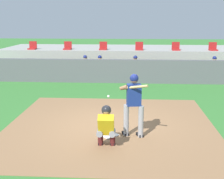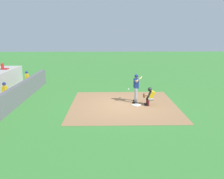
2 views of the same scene
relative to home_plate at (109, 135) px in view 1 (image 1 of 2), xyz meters
name	(u,v)px [view 1 (image 1 of 2)]	position (x,y,z in m)	size (l,w,h in m)	color
ground_plane	(111,126)	(0.00, 0.80, -0.02)	(80.00, 80.00, 0.00)	#387A33
dirt_infield	(111,126)	(0.00, 0.80, -0.02)	(6.40, 6.40, 0.01)	#936B47
home_plate	(109,135)	(0.00, 0.00, 0.00)	(0.44, 0.44, 0.02)	white
batter_at_plate	(133,101)	(0.69, -0.03, 1.01)	(0.78, 0.66, 1.80)	#99999E
catcher_crouched	(106,125)	(-0.01, -0.77, 0.59)	(0.49, 1.64, 1.13)	gray
dugout_wall	(119,71)	(0.00, 7.30, 0.58)	(13.00, 0.30, 1.20)	#59595E
dugout_bench	(120,75)	(0.00, 8.30, 0.20)	(11.80, 0.44, 0.45)	olive
dugout_player_0	(85,67)	(-1.90, 8.14, 0.65)	(0.49, 0.70, 1.30)	#939399
dugout_player_1	(100,67)	(-1.09, 8.14, 0.65)	(0.49, 0.70, 1.30)	#939399
dugout_player_2	(135,67)	(0.84, 8.14, 0.65)	(0.49, 0.70, 1.30)	#939399
dugout_player_3	(214,68)	(5.04, 8.14, 0.65)	(0.49, 0.70, 1.30)	#939399
stands_platform	(122,58)	(0.00, 11.70, 0.68)	(15.00, 4.40, 1.40)	#9E9E99
stadium_seat_0	(33,47)	(-5.42, 10.18, 1.51)	(0.46, 0.46, 0.48)	#A51E1E
stadium_seat_1	(68,47)	(-3.25, 10.18, 1.51)	(0.46, 0.46, 0.48)	#A51E1E
stadium_seat_2	(103,48)	(-1.08, 10.18, 1.51)	(0.46, 0.46, 0.48)	#A51E1E
stadium_seat_3	(139,48)	(1.08, 10.18, 1.51)	(0.46, 0.46, 0.48)	#A51E1E
stadium_seat_4	(176,48)	(3.25, 10.18, 1.51)	(0.46, 0.46, 0.48)	#A51E1E
stadium_seat_5	(213,48)	(5.42, 10.18, 1.51)	(0.46, 0.46, 0.48)	#A51E1E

